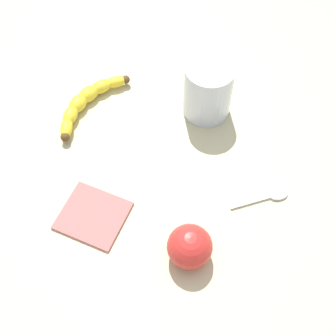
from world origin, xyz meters
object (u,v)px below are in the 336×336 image
at_px(banana, 87,101).
at_px(smoothie_glass, 208,91).
at_px(apple_fruit, 190,247).
at_px(teaspoon, 275,195).

distance_m(banana, smoothie_glass, 0.25).
distance_m(banana, apple_fruit, 0.38).
relative_size(smoothie_glass, teaspoon, 1.06).
relative_size(smoothie_glass, apple_fruit, 1.58).
xyz_separation_m(banana, teaspoon, (-0.35, 0.24, -0.01)).
bearing_deg(banana, teaspoon, 96.23).
bearing_deg(teaspoon, apple_fruit, -162.01).
bearing_deg(apple_fruit, teaspoon, -148.87).
bearing_deg(teaspoon, smoothie_glass, 103.00).
bearing_deg(smoothie_glass, apple_fruit, 78.28).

